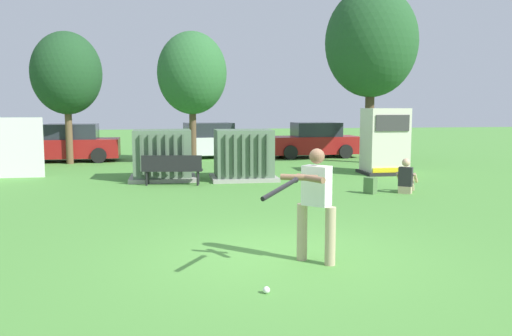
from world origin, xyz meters
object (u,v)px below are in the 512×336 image
at_px(seated_spectator, 406,179).
at_px(park_bench, 172,168).
at_px(backpack, 371,186).
at_px(transformer_mid_west, 243,155).
at_px(sports_ball, 266,290).
at_px(parked_car_rightmost, 314,141).
at_px(parked_car_left_of_center, 70,144).
at_px(generator_enclosure, 385,142).
at_px(batter, 315,200).
at_px(parked_car_right_of_center, 206,142).
at_px(transformer_west, 163,156).

bearing_deg(seated_spectator, park_bench, 158.82).
height_order(seated_spectator, backpack, seated_spectator).
bearing_deg(transformer_mid_west, sports_ball, -96.35).
height_order(park_bench, sports_ball, park_bench).
bearing_deg(parked_car_rightmost, sports_ball, -107.33).
xyz_separation_m(transformer_mid_west, parked_car_left_of_center, (-6.60, 6.84, -0.04)).
xyz_separation_m(park_bench, sports_ball, (1.13, -9.55, -0.49)).
height_order(generator_enclosure, parked_car_left_of_center, generator_enclosure).
bearing_deg(backpack, parked_car_rightmost, 83.08).
relative_size(batter, backpack, 3.95).
relative_size(transformer_mid_west, parked_car_rightmost, 0.49).
bearing_deg(parked_car_right_of_center, parked_car_rightmost, -5.47).
height_order(batter, sports_ball, batter).
height_order(park_bench, parked_car_right_of_center, parked_car_right_of_center).
relative_size(generator_enclosure, backpack, 5.23).
bearing_deg(generator_enclosure, sports_ball, -119.40).
distance_m(transformer_west, backpack, 6.73).
bearing_deg(parked_car_right_of_center, transformer_mid_west, -84.80).
bearing_deg(parked_car_rightmost, transformer_west, -135.80).
height_order(seated_spectator, parked_car_right_of_center, parked_car_right_of_center).
xyz_separation_m(seated_spectator, parked_car_right_of_center, (-4.73, 10.86, 0.38)).
bearing_deg(parked_car_rightmost, batter, -105.45).
relative_size(park_bench, parked_car_left_of_center, 0.43).
xyz_separation_m(park_bench, parked_car_rightmost, (6.58, 7.93, 0.22)).
distance_m(transformer_west, generator_enclosure, 7.70).
xyz_separation_m(park_bench, seated_spectator, (6.33, -2.45, -0.16)).
height_order(backpack, parked_car_left_of_center, parked_car_left_of_center).
relative_size(transformer_west, parked_car_right_of_center, 0.48).
height_order(transformer_mid_west, backpack, transformer_mid_west).
height_order(transformer_mid_west, park_bench, transformer_mid_west).
height_order(transformer_mid_west, parked_car_right_of_center, same).
distance_m(park_bench, batter, 8.65).
xyz_separation_m(generator_enclosure, park_bench, (-7.40, -1.57, -0.60)).
distance_m(sports_ball, seated_spectator, 8.81).
height_order(transformer_mid_west, sports_ball, transformer_mid_west).
xyz_separation_m(transformer_west, backpack, (5.62, -3.66, -0.57)).
bearing_deg(batter, transformer_mid_west, 88.66).
bearing_deg(parked_car_left_of_center, sports_ball, -72.53).
distance_m(transformer_mid_west, sports_ball, 10.52).
height_order(generator_enclosure, parked_car_right_of_center, generator_enclosure).
bearing_deg(generator_enclosure, parked_car_rightmost, 97.26).
height_order(backpack, parked_car_right_of_center, parked_car_right_of_center).
relative_size(seated_spectator, parked_car_rightmost, 0.23).
bearing_deg(transformer_west, parked_car_rightmost, 44.20).
relative_size(transformer_west, generator_enclosure, 0.91).
xyz_separation_m(backpack, parked_car_rightmost, (1.26, 10.35, 0.54)).
distance_m(sports_ball, parked_car_right_of_center, 17.98).
height_order(sports_ball, seated_spectator, seated_spectator).
relative_size(seated_spectator, parked_car_left_of_center, 0.23).
distance_m(transformer_west, sports_ball, 10.91).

